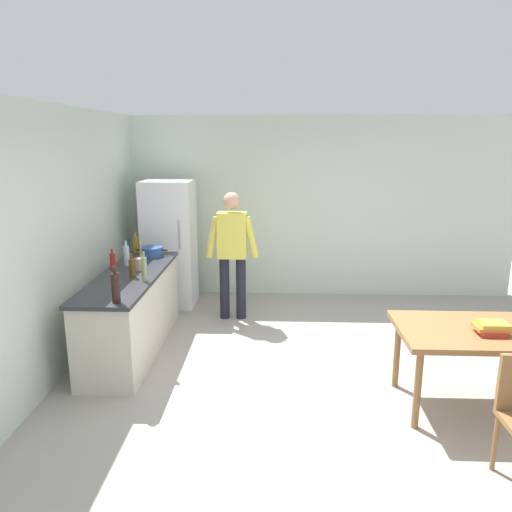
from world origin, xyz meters
TOP-DOWN VIEW (x-y plane):
  - ground_plane at (0.00, 0.00)m, footprint 14.00×14.00m
  - wall_back at (0.00, 3.00)m, footprint 6.40×0.12m
  - wall_left at (-2.60, 0.20)m, footprint 0.12×5.60m
  - kitchen_counter at (-2.00, 0.80)m, footprint 0.64×2.20m
  - refrigerator at (-1.90, 2.40)m, footprint 0.70×0.67m
  - person at (-0.95, 1.85)m, footprint 0.70×0.22m
  - dining_table at (1.40, -0.30)m, footprint 1.40×0.90m
  - cooking_pot at (-1.97, 1.64)m, footprint 0.40×0.28m
  - utensil_jar at (-1.93, 0.97)m, footprint 0.11×0.11m
  - bottle_water_clear at (-2.14, 1.15)m, footprint 0.07×0.07m
  - bottle_beer_brown at (-1.94, 0.67)m, footprint 0.06×0.06m
  - bottle_oil_amber at (-2.22, 1.80)m, footprint 0.06×0.06m
  - bottle_wine_dark at (-1.84, -0.17)m, footprint 0.08×0.08m
  - bottle_vinegar_tall at (-1.76, 0.52)m, footprint 0.06×0.06m
  - bottle_sauce_red at (-2.26, 1.01)m, footprint 0.06×0.06m
  - book_stack at (1.46, -0.41)m, footprint 0.28×0.22m

SIDE VIEW (x-z plane):
  - ground_plane at x=0.00m, z-range 0.00..0.00m
  - kitchen_counter at x=-2.00m, z-range 0.00..0.90m
  - dining_table at x=1.40m, z-range 0.30..1.05m
  - book_stack at x=1.46m, z-range 0.75..0.85m
  - refrigerator at x=-1.90m, z-range 0.00..1.80m
  - cooking_pot at x=-1.97m, z-range 0.90..1.02m
  - person at x=-0.95m, z-range 0.13..1.83m
  - utensil_jar at x=-1.93m, z-range 0.82..1.14m
  - bottle_sauce_red at x=-2.26m, z-range 0.88..1.12m
  - bottle_beer_brown at x=-1.94m, z-range 0.88..1.14m
  - bottle_oil_amber at x=-2.22m, z-range 0.88..1.16m
  - bottle_water_clear at x=-2.14m, z-range 0.88..1.18m
  - bottle_vinegar_tall at x=-1.76m, z-range 0.88..1.20m
  - bottle_wine_dark at x=-1.84m, z-range 0.88..1.22m
  - wall_back at x=0.00m, z-range 0.00..2.70m
  - wall_left at x=-2.60m, z-range 0.00..2.70m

